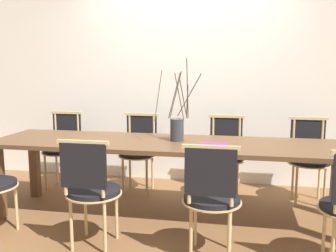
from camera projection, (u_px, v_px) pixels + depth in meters
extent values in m
plane|color=brown|center=(168.00, 217.00, 3.62)|extent=(16.00, 16.00, 0.00)
cube|color=white|center=(187.00, 89.00, 4.68)|extent=(12.00, 0.06, 2.33)
cube|color=brown|center=(168.00, 144.00, 3.51)|extent=(3.38, 0.85, 0.04)
cube|color=brown|center=(35.00, 165.00, 4.18)|extent=(0.09, 0.09, 0.70)
cube|color=brown|center=(336.00, 181.00, 3.58)|extent=(0.09, 0.09, 0.70)
cylinder|color=tan|center=(16.00, 206.00, 3.31)|extent=(0.03, 0.03, 0.44)
cylinder|color=black|center=(94.00, 191.00, 2.99)|extent=(0.43, 0.43, 0.04)
cylinder|color=tan|center=(94.00, 194.00, 2.99)|extent=(0.45, 0.45, 0.01)
cylinder|color=tan|center=(86.00, 211.00, 3.19)|extent=(0.03, 0.03, 0.44)
cylinder|color=tan|center=(117.00, 214.00, 3.13)|extent=(0.03, 0.03, 0.44)
cylinder|color=tan|center=(71.00, 224.00, 2.92)|extent=(0.03, 0.03, 0.44)
cylinder|color=tan|center=(105.00, 227.00, 2.86)|extent=(0.03, 0.03, 0.44)
cylinder|color=tan|center=(65.00, 168.00, 2.81)|extent=(0.03, 0.03, 0.43)
cylinder|color=tan|center=(103.00, 170.00, 2.75)|extent=(0.03, 0.03, 0.43)
cube|color=black|center=(83.00, 166.00, 2.77)|extent=(0.36, 0.02, 0.34)
cube|color=tan|center=(83.00, 142.00, 2.75)|extent=(0.40, 0.03, 0.03)
cylinder|color=black|center=(212.00, 198.00, 2.81)|extent=(0.43, 0.43, 0.04)
cylinder|color=tan|center=(212.00, 201.00, 2.82)|extent=(0.45, 0.45, 0.01)
cylinder|color=tan|center=(195.00, 220.00, 3.01)|extent=(0.03, 0.03, 0.44)
cylinder|color=tan|center=(230.00, 222.00, 2.96)|extent=(0.03, 0.03, 0.44)
cylinder|color=tan|center=(191.00, 235.00, 2.74)|extent=(0.03, 0.03, 0.44)
cylinder|color=tan|center=(229.00, 238.00, 2.69)|extent=(0.03, 0.03, 0.44)
cylinder|color=tan|center=(189.00, 174.00, 2.63)|extent=(0.03, 0.03, 0.43)
cylinder|color=tan|center=(232.00, 177.00, 2.57)|extent=(0.03, 0.03, 0.43)
cube|color=black|center=(210.00, 173.00, 2.59)|extent=(0.36, 0.02, 0.34)
cube|color=tan|center=(211.00, 147.00, 2.57)|extent=(0.40, 0.03, 0.03)
cylinder|color=tan|center=(324.00, 230.00, 2.82)|extent=(0.03, 0.03, 0.44)
cylinder|color=tan|center=(333.00, 247.00, 2.56)|extent=(0.03, 0.03, 0.44)
cylinder|color=black|center=(61.00, 150.00, 4.48)|extent=(0.43, 0.43, 0.04)
cylinder|color=tan|center=(61.00, 152.00, 4.48)|extent=(0.45, 0.45, 0.01)
cylinder|color=tan|center=(67.00, 173.00, 4.36)|extent=(0.03, 0.03, 0.44)
cylinder|color=tan|center=(45.00, 172.00, 4.41)|extent=(0.03, 0.03, 0.44)
cylinder|color=tan|center=(77.00, 167.00, 4.63)|extent=(0.03, 0.03, 0.44)
cylinder|color=tan|center=(57.00, 166.00, 4.68)|extent=(0.03, 0.03, 0.44)
cylinder|color=tan|center=(78.00, 129.00, 4.59)|extent=(0.03, 0.03, 0.43)
cylinder|color=tan|center=(56.00, 128.00, 4.65)|extent=(0.03, 0.03, 0.43)
cube|color=black|center=(67.00, 127.00, 4.62)|extent=(0.36, 0.02, 0.34)
cube|color=tan|center=(66.00, 113.00, 4.59)|extent=(0.40, 0.03, 0.03)
cylinder|color=black|center=(138.00, 153.00, 4.30)|extent=(0.43, 0.43, 0.04)
cylinder|color=tan|center=(138.00, 155.00, 4.30)|extent=(0.45, 0.45, 0.01)
cylinder|color=tan|center=(147.00, 177.00, 4.18)|extent=(0.03, 0.03, 0.44)
cylinder|color=tan|center=(123.00, 176.00, 4.23)|extent=(0.03, 0.03, 0.44)
cylinder|color=tan|center=(152.00, 171.00, 4.45)|extent=(0.03, 0.03, 0.44)
cylinder|color=tan|center=(130.00, 170.00, 4.50)|extent=(0.03, 0.03, 0.44)
cylinder|color=tan|center=(154.00, 131.00, 4.41)|extent=(0.03, 0.03, 0.43)
cylinder|color=tan|center=(130.00, 131.00, 4.47)|extent=(0.03, 0.03, 0.43)
cube|color=black|center=(142.00, 129.00, 4.44)|extent=(0.36, 0.02, 0.34)
cube|color=tan|center=(142.00, 114.00, 4.41)|extent=(0.40, 0.03, 0.03)
cylinder|color=black|center=(225.00, 157.00, 4.11)|extent=(0.43, 0.43, 0.04)
cylinder|color=tan|center=(225.00, 159.00, 4.12)|extent=(0.45, 0.45, 0.01)
cylinder|color=tan|center=(237.00, 182.00, 3.99)|extent=(0.03, 0.03, 0.44)
cylinder|color=tan|center=(211.00, 181.00, 4.04)|extent=(0.03, 0.03, 0.44)
cylinder|color=tan|center=(237.00, 175.00, 4.26)|extent=(0.03, 0.03, 0.44)
cylinder|color=tan|center=(213.00, 174.00, 4.31)|extent=(0.03, 0.03, 0.44)
cylinder|color=tan|center=(239.00, 134.00, 4.23)|extent=(0.03, 0.03, 0.43)
cylinder|color=tan|center=(213.00, 133.00, 4.28)|extent=(0.03, 0.03, 0.43)
cube|color=black|center=(226.00, 132.00, 4.26)|extent=(0.36, 0.02, 0.34)
cube|color=tan|center=(227.00, 116.00, 4.22)|extent=(0.40, 0.03, 0.03)
cylinder|color=black|center=(309.00, 161.00, 3.95)|extent=(0.43, 0.43, 0.04)
cylinder|color=tan|center=(309.00, 163.00, 3.95)|extent=(0.45, 0.45, 0.01)
cylinder|color=tan|center=(325.00, 187.00, 3.82)|extent=(0.03, 0.03, 0.44)
cylinder|color=tan|center=(296.00, 186.00, 3.88)|extent=(0.03, 0.03, 0.44)
cylinder|color=tan|center=(319.00, 180.00, 4.09)|extent=(0.03, 0.03, 0.44)
cylinder|color=tan|center=(293.00, 178.00, 4.14)|extent=(0.03, 0.03, 0.44)
cylinder|color=tan|center=(322.00, 137.00, 4.06)|extent=(0.03, 0.03, 0.43)
cylinder|color=tan|center=(293.00, 136.00, 4.12)|extent=(0.03, 0.03, 0.43)
cube|color=black|center=(308.00, 134.00, 4.09)|extent=(0.36, 0.02, 0.34)
cube|color=tan|center=(309.00, 118.00, 4.06)|extent=(0.40, 0.03, 0.03)
cylinder|color=#33383D|center=(177.00, 130.00, 3.54)|extent=(0.13, 0.13, 0.21)
cylinder|color=#473828|center=(179.00, 96.00, 3.45)|extent=(0.09, 0.07, 0.43)
cylinder|color=#473828|center=(187.00, 102.00, 3.50)|extent=(0.05, 0.20, 0.33)
cylinder|color=#473828|center=(183.00, 99.00, 3.46)|extent=(0.06, 0.14, 0.38)
cylinder|color=#473828|center=(174.00, 95.00, 3.55)|extent=(0.11, 0.08, 0.43)
cylinder|color=#473828|center=(187.00, 89.00, 3.47)|extent=(0.02, 0.20, 0.56)
cylinder|color=#473828|center=(176.00, 95.00, 3.55)|extent=(0.11, 0.06, 0.45)
cylinder|color=#473828|center=(158.00, 94.00, 3.52)|extent=(0.01, 0.36, 0.46)
cylinder|color=#473828|center=(189.00, 96.00, 3.60)|extent=(0.26, 0.20, 0.43)
cube|color=#842D8C|center=(215.00, 145.00, 3.30)|extent=(0.25, 0.20, 0.02)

